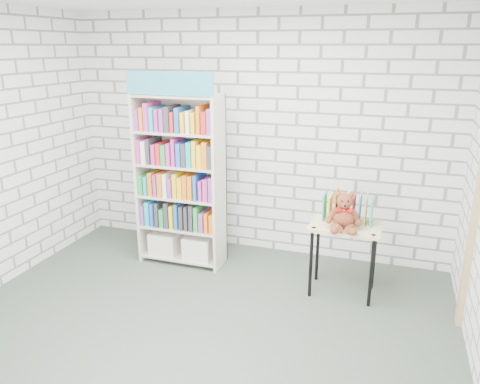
% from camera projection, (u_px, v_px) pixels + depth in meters
% --- Properties ---
extents(ground, '(4.50, 4.50, 0.00)m').
position_uv_depth(ground, '(190.00, 336.00, 4.04)').
color(ground, '#3D483D').
rests_on(ground, ground).
extents(room_shell, '(4.52, 4.02, 2.81)m').
position_uv_depth(room_shell, '(182.00, 132.00, 3.51)').
color(room_shell, silver).
rests_on(room_shell, ground).
extents(bookshelf, '(0.96, 0.37, 2.15)m').
position_uv_depth(bookshelf, '(181.00, 180.00, 5.18)').
color(bookshelf, beige).
rests_on(bookshelf, ground).
extents(display_table, '(0.69, 0.48, 0.73)m').
position_uv_depth(display_table, '(345.00, 235.00, 4.58)').
color(display_table, '#DDC584').
rests_on(display_table, ground).
extents(table_books, '(0.48, 0.22, 0.28)m').
position_uv_depth(table_books, '(348.00, 208.00, 4.61)').
color(table_books, teal).
rests_on(table_books, display_table).
extents(teddy_bear, '(0.33, 0.32, 0.36)m').
position_uv_depth(teddy_bear, '(344.00, 214.00, 4.42)').
color(teddy_bear, brown).
rests_on(teddy_bear, display_table).
extents(door_trim, '(0.05, 0.12, 2.10)m').
position_uv_depth(door_trim, '(475.00, 214.00, 3.92)').
color(door_trim, tan).
rests_on(door_trim, ground).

